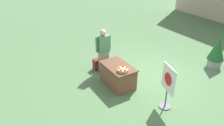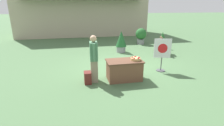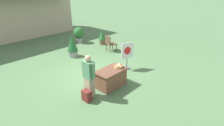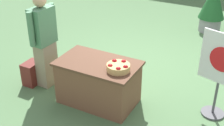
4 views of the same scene
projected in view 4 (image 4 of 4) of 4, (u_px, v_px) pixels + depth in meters
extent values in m
plane|color=#4C7047|center=(136.00, 67.00, 6.24)|extent=(120.00, 120.00, 0.00)
cube|color=brown|center=(98.00, 83.00, 5.05)|extent=(1.21, 0.73, 0.69)
cube|color=brown|center=(98.00, 64.00, 4.87)|extent=(1.29, 0.78, 0.04)
cylinder|color=tan|center=(118.00, 67.00, 4.62)|extent=(0.35, 0.35, 0.10)
sphere|color=#A30F14|center=(126.00, 67.00, 4.53)|extent=(0.08, 0.08, 0.08)
sphere|color=red|center=(124.00, 62.00, 4.68)|extent=(0.08, 0.08, 0.08)
sphere|color=#A30F14|center=(114.00, 62.00, 4.70)|extent=(0.08, 0.08, 0.08)
sphere|color=red|center=(110.00, 66.00, 4.57)|extent=(0.08, 0.08, 0.08)
sphere|color=red|center=(118.00, 69.00, 4.49)|extent=(0.08, 0.08, 0.08)
cube|color=gray|center=(47.00, 64.00, 5.51)|extent=(0.26, 0.35, 0.80)
cube|color=#4C7F5B|center=(42.00, 26.00, 5.17)|extent=(0.28, 0.43, 0.63)
sphere|color=tan|center=(39.00, 0.00, 4.96)|extent=(0.22, 0.22, 0.22)
cylinder|color=#4C7F5B|center=(53.00, 20.00, 5.35)|extent=(0.09, 0.09, 0.58)
cylinder|color=#4C7F5B|center=(31.00, 30.00, 4.96)|extent=(0.09, 0.09, 0.58)
cube|color=maroon|center=(32.00, 73.00, 5.61)|extent=(0.24, 0.34, 0.42)
cylinder|color=#4C4C51|center=(212.00, 113.00, 4.90)|extent=(0.36, 0.36, 0.03)
cylinder|color=#4C4C51|center=(215.00, 98.00, 4.76)|extent=(0.04, 0.04, 0.55)
cube|color=silver|center=(223.00, 59.00, 4.44)|extent=(0.66, 0.22, 0.78)
cylinder|color=red|center=(222.00, 60.00, 4.43)|extent=(0.37, 0.11, 0.38)
cylinder|color=gray|center=(210.00, 24.00, 7.80)|extent=(0.52, 0.52, 0.35)
cone|color=#1E5628|center=(214.00, 0.00, 7.50)|extent=(0.63, 0.63, 0.89)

